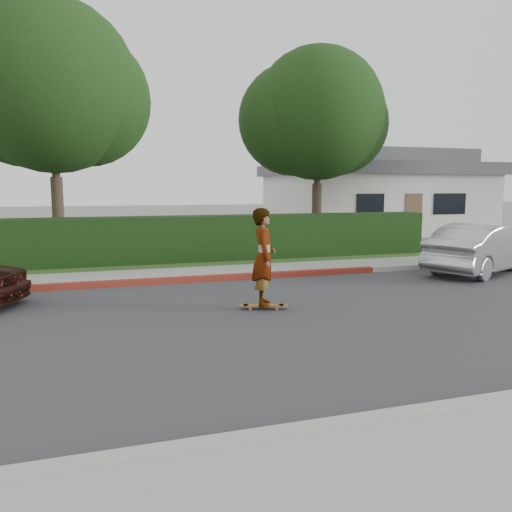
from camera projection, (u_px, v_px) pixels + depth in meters
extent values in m
plane|color=slate|center=(433.00, 308.00, 9.92)|extent=(120.00, 120.00, 0.00)
cube|color=#2D2D30|center=(433.00, 308.00, 9.92)|extent=(60.00, 8.00, 0.01)
cube|color=#9E9E99|center=(339.00, 271.00, 13.79)|extent=(60.00, 0.20, 0.15)
cube|color=maroon|center=(156.00, 281.00, 12.31)|extent=(12.00, 0.21, 0.15)
cube|color=gray|center=(325.00, 267.00, 14.64)|extent=(60.00, 1.60, 0.12)
cube|color=#2D4C1E|center=(304.00, 260.00, 16.16)|extent=(60.00, 1.60, 0.10)
cube|color=black|center=(209.00, 239.00, 15.74)|extent=(15.00, 1.00, 1.50)
cylinder|color=#33261C|center=(59.00, 221.00, 15.56)|extent=(0.36, 0.36, 2.70)
cylinder|color=#33261C|center=(55.00, 155.00, 15.29)|extent=(0.24, 0.24, 2.25)
sphere|color=black|center=(51.00, 86.00, 15.01)|extent=(5.20, 5.20, 5.20)
sphere|color=black|center=(25.00, 94.00, 15.18)|extent=(4.42, 4.42, 4.42)
sphere|color=black|center=(84.00, 100.00, 15.60)|extent=(4.16, 4.16, 4.16)
cylinder|color=#33261C|center=(316.00, 217.00, 18.70)|extent=(0.36, 0.36, 2.52)
cylinder|color=#33261C|center=(317.00, 166.00, 18.45)|extent=(0.24, 0.24, 2.10)
sphere|color=black|center=(318.00, 114.00, 18.19)|extent=(4.80, 4.80, 4.80)
sphere|color=black|center=(294.00, 120.00, 18.36)|extent=(4.08, 4.08, 4.08)
sphere|color=black|center=(337.00, 124.00, 18.78)|extent=(3.84, 3.84, 3.84)
cube|color=beige|center=(373.00, 204.00, 27.21)|extent=(10.00, 8.00, 3.00)
cube|color=#4C4C51|center=(374.00, 170.00, 26.96)|extent=(10.60, 8.60, 0.60)
cube|color=#4C4C51|center=(374.00, 159.00, 26.88)|extent=(8.40, 6.40, 0.80)
cube|color=black|center=(370.00, 205.00, 22.66)|extent=(1.40, 0.06, 1.00)
cube|color=black|center=(450.00, 204.00, 23.92)|extent=(1.80, 0.06, 1.00)
cube|color=brown|center=(413.00, 216.00, 23.41)|extent=(0.90, 0.06, 2.10)
cylinder|color=#D3683A|center=(250.00, 309.00, 9.69)|extent=(0.06, 0.04, 0.05)
cylinder|color=#D3683A|center=(250.00, 307.00, 9.84)|extent=(0.06, 0.04, 0.05)
cylinder|color=#D3683A|center=(277.00, 309.00, 9.69)|extent=(0.06, 0.04, 0.05)
cylinder|color=#D3683A|center=(277.00, 307.00, 9.84)|extent=(0.06, 0.04, 0.05)
cube|color=silver|center=(250.00, 306.00, 9.76)|extent=(0.09, 0.16, 0.02)
cube|color=silver|center=(277.00, 306.00, 9.76)|extent=(0.09, 0.16, 0.02)
cube|color=brown|center=(264.00, 305.00, 9.76)|extent=(0.80, 0.41, 0.02)
cylinder|color=brown|center=(244.00, 305.00, 9.76)|extent=(0.24, 0.24, 0.02)
cylinder|color=brown|center=(283.00, 305.00, 9.76)|extent=(0.24, 0.24, 0.02)
imported|color=white|center=(264.00, 257.00, 9.63)|extent=(0.62, 0.79, 1.89)
imported|color=#ABACB2|center=(482.00, 249.00, 13.88)|extent=(4.40, 3.04, 1.37)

